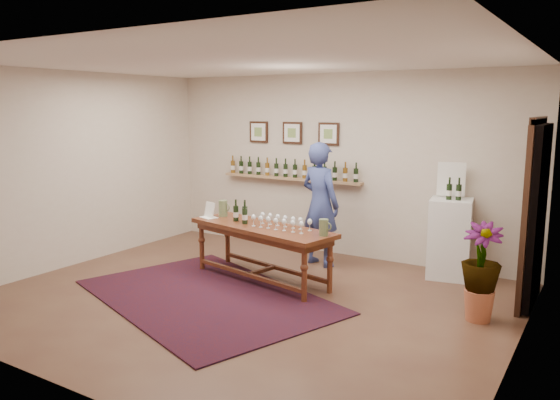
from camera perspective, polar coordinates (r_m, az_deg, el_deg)
The scene contains 14 objects.
ground at distance 6.70m, azimuth -3.66°, elevation -10.31°, with size 6.00×6.00×0.00m, color #4D2D22.
room_shell at distance 7.24m, azimuth 18.95°, elevation -0.12°, with size 6.00×6.00×6.00m.
rug at distance 6.81m, azimuth -7.75°, elevation -9.95°, with size 3.15×2.10×0.02m, color #4E100D.
tasting_table at distance 7.20m, azimuth -1.96°, elevation -3.57°, with size 2.21×1.10×0.75m.
table_glasses at distance 6.99m, azimuth 0.07°, elevation -2.33°, with size 1.15×0.27×0.16m, color white, non-canonical shape.
table_bottles at distance 7.38m, azimuth -3.93°, elevation -1.25°, with size 0.26×0.15×0.28m, color black, non-canonical shape.
pitcher_left at distance 7.80m, azimuth -5.97°, elevation -0.87°, with size 0.15×0.15×0.23m, color #5F6D44, non-canonical shape.
pitcher_right at distance 6.61m, azimuth 4.59°, elevation -2.88°, with size 0.13×0.13×0.20m, color #5F6D44, non-canonical shape.
menu_card at distance 7.75m, azimuth -7.37°, elevation -1.02°, with size 0.24×0.17×0.22m, color white.
display_pedestal at distance 7.72m, azimuth 17.31°, elevation -3.86°, with size 0.54×0.54×1.08m, color white.
pedestal_bottles at distance 7.54m, azimuth 17.73°, elevation 1.24°, with size 0.33×0.09×0.33m, color black, non-canonical shape.
info_sign at distance 7.72m, azimuth 17.46°, elevation 2.09°, with size 0.37×0.02×0.50m, color white.
potted_plant at distance 6.27m, azimuth 20.23°, elevation -7.07°, with size 0.58×0.58×0.93m.
person at distance 7.91m, azimuth 4.22°, elevation -0.45°, with size 0.66×0.43×1.80m, color navy.
Camera 1 is at (3.66, -5.12, 2.28)m, focal length 35.00 mm.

